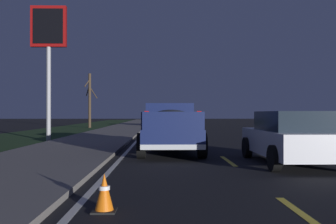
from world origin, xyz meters
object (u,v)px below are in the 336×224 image
gas_price_sign (49,39)px  traffic_cone_near (104,193)px  bare_tree_far (90,100)px  sedan_white (290,137)px  sedan_green (164,120)px  pickup_truck (170,126)px

gas_price_sign → traffic_cone_near: (-14.26, -5.21, -5.17)m
bare_tree_far → traffic_cone_near: bare_tree_far is taller
traffic_cone_near → gas_price_sign: bearing=20.1°
sedan_white → bare_tree_far: bearing=22.3°
sedan_white → bare_tree_far: size_ratio=0.79×
sedan_white → bare_tree_far: (27.24, 11.17, 2.10)m
sedan_white → traffic_cone_near: bearing=138.0°
sedan_green → sedan_white: size_ratio=1.00×
gas_price_sign → bare_tree_far: size_ratio=1.30×
pickup_truck → traffic_cone_near: size_ratio=9.39×
pickup_truck → gas_price_sign: 9.77m
sedan_green → traffic_cone_near: 35.41m
pickup_truck → traffic_cone_near: 8.49m
bare_tree_far → pickup_truck: bearing=-162.2°
traffic_cone_near → sedan_green: bearing=-1.9°
pickup_truck → sedan_white: pickup_truck is taller
sedan_green → traffic_cone_near: bearing=178.1°
sedan_green → traffic_cone_near: sedan_green is taller
sedan_white → sedan_green: bearing=6.6°
gas_price_sign → traffic_cone_near: 16.04m
sedan_green → bare_tree_far: bearing=111.3°
gas_price_sign → bare_tree_far: (18.12, 1.34, -2.57)m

